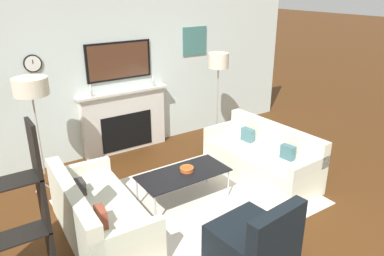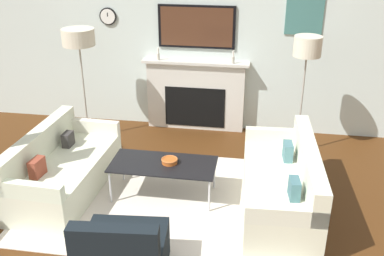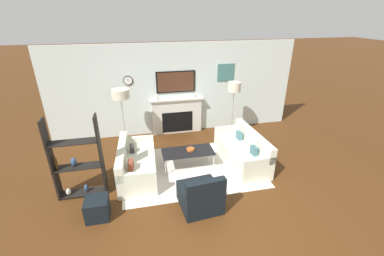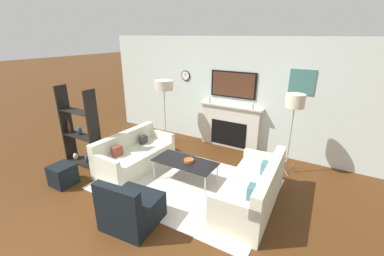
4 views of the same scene
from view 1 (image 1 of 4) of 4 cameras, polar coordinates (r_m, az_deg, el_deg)
The scene contains 9 objects.
fireplace_wall at distance 6.55m, azimuth -10.92°, elevation 6.89°, with size 7.35×0.28×2.70m.
area_rug at distance 5.23m, azimuth -0.09°, elevation -11.20°, with size 3.23×2.26×0.01m.
couch_left at distance 4.61m, azimuth -14.08°, elevation -12.95°, with size 0.87×1.75×0.76m.
couch_right at distance 5.83m, azimuth 10.65°, elevation -4.73°, with size 0.85×1.86×0.81m.
armchair at distance 4.16m, azimuth 9.49°, elevation -16.89°, with size 0.81×0.82×0.80m.
coffee_table at distance 5.05m, azimuth -1.30°, elevation -7.13°, with size 1.23×0.58×0.44m.
decorative_bowl at distance 5.08m, azimuth -0.75°, elevation -6.22°, with size 0.19×0.19×0.06m.
floor_lamp_left at distance 5.36m, azimuth -23.36°, elevation 5.62°, with size 0.46×0.46×1.67m.
floor_lamp_right at distance 6.64m, azimuth 4.04°, elevation 9.99°, with size 0.36×0.36×1.68m.
Camera 1 is at (-2.46, -1.53, 2.83)m, focal length 35.00 mm.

